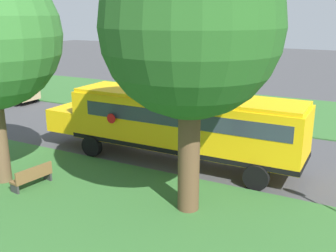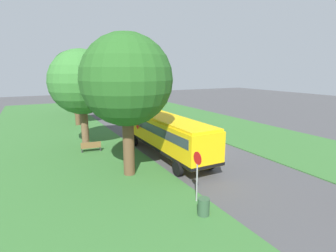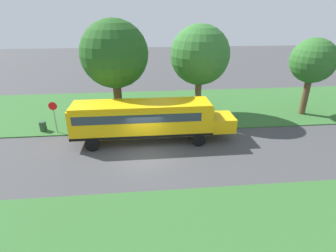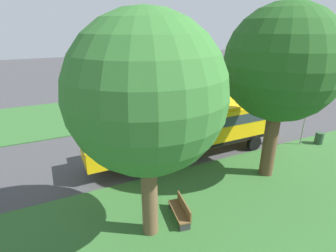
% 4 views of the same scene
% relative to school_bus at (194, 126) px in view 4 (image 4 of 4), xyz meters
% --- Properties ---
extents(ground_plane, '(120.00, 120.00, 0.00)m').
position_rel_school_bus_xyz_m(ground_plane, '(2.47, -0.10, -1.92)').
color(ground_plane, '#424244').
extents(grass_verge, '(12.00, 80.00, 0.08)m').
position_rel_school_bus_xyz_m(grass_verge, '(-7.53, -0.10, -1.88)').
color(grass_verge, '#33662D').
rests_on(grass_verge, ground).
extents(grass_far_side, '(10.00, 80.00, 0.07)m').
position_rel_school_bus_xyz_m(grass_far_side, '(11.47, -0.10, -1.89)').
color(grass_far_side, '#33662D').
rests_on(grass_far_side, ground).
extents(school_bus, '(2.84, 12.42, 3.16)m').
position_rel_school_bus_xyz_m(school_bus, '(0.00, 0.00, 0.00)').
color(school_bus, yellow).
rests_on(school_bus, ground).
extents(pickup_truck, '(2.28, 5.40, 2.10)m').
position_rel_school_bus_xyz_m(pickup_truck, '(5.17, -15.40, -0.85)').
color(pickup_truck, '#B21E1E').
rests_on(pickup_truck, ground).
extents(oak_tree_beside_bus, '(5.65, 5.65, 8.97)m').
position_rel_school_bus_xyz_m(oak_tree_beside_bus, '(-3.84, -2.19, 4.11)').
color(oak_tree_beside_bus, brown).
rests_on(oak_tree_beside_bus, ground).
extents(oak_tree_roadside_mid, '(5.41, 5.41, 8.46)m').
position_rel_school_bus_xyz_m(oak_tree_roadside_mid, '(-5.14, 5.16, 3.88)').
color(oak_tree_roadside_mid, brown).
rests_on(oak_tree_roadside_mid, ground).
extents(stop_sign, '(0.08, 0.68, 2.74)m').
position_rel_school_bus_xyz_m(stop_sign, '(-2.13, -7.42, -0.19)').
color(stop_sign, gray).
rests_on(stop_sign, ground).
extents(park_bench, '(1.66, 0.73, 0.92)m').
position_rel_school_bus_xyz_m(park_bench, '(-5.17, 3.69, -1.45)').
color(park_bench, brown).
rests_on(park_bench, ground).
extents(trash_bin, '(0.56, 0.56, 0.90)m').
position_rel_school_bus_xyz_m(trash_bin, '(-2.58, -8.69, -1.47)').
color(trash_bin, '#2D4C33').
rests_on(trash_bin, ground).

